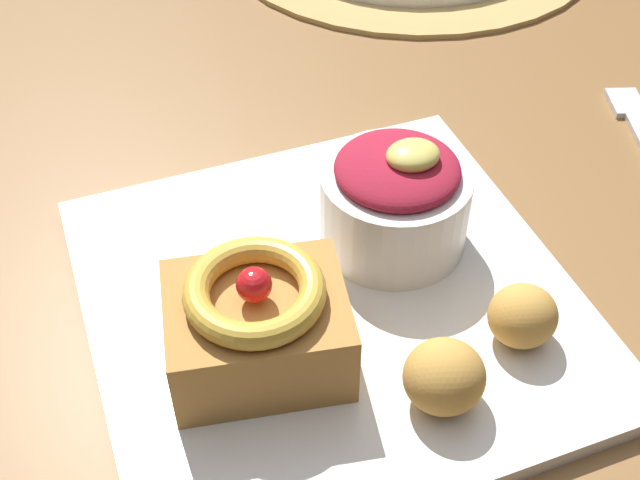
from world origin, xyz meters
The scene contains 7 objects.
dining_table centered at (0.00, 0.00, 0.64)m, with size 1.26×0.99×0.73m.
front_plate centered at (0.01, -0.16, 0.74)m, with size 0.28×0.28×0.01m, color white.
cake_slice centered at (-0.04, -0.19, 0.77)m, with size 0.11×0.09×0.07m.
berry_ramekin centered at (0.06, -0.13, 0.78)m, with size 0.09×0.09×0.08m.
fritter_front centered at (0.04, -0.25, 0.76)m, with size 0.04×0.04×0.04m, color gold.
fritter_middle centered at (0.10, -0.23, 0.76)m, with size 0.04×0.04×0.04m, color gold.
fork centered at (0.30, -0.08, 0.73)m, with size 0.06×0.12×0.00m.
Camera 1 is at (-0.11, -0.47, 1.11)m, focal length 46.33 mm.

